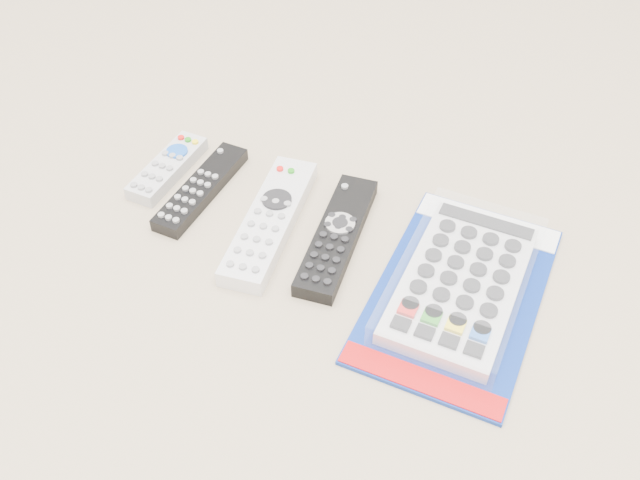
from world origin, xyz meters
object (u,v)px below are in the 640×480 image
at_px(remote_silver_dvd, 270,221).
at_px(remote_large_black, 337,236).
at_px(remote_slim_black, 201,189).
at_px(jumbo_remote_packaged, 461,282).
at_px(remote_small_grey, 167,167).

distance_m(remote_silver_dvd, remote_large_black, 0.09).
distance_m(remote_slim_black, remote_silver_dvd, 0.11).
distance_m(remote_large_black, jumbo_remote_packaged, 0.16).
bearing_deg(remote_small_grey, remote_silver_dvd, -11.17).
height_order(remote_silver_dvd, remote_large_black, remote_silver_dvd).
distance_m(remote_slim_black, remote_large_black, 0.19).
relative_size(remote_small_grey, remote_large_black, 0.68).
relative_size(remote_silver_dvd, remote_large_black, 1.10).
xyz_separation_m(remote_slim_black, jumbo_remote_packaged, (0.35, -0.03, 0.01)).
relative_size(remote_small_grey, remote_slim_black, 0.79).
bearing_deg(remote_small_grey, remote_large_black, -4.70).
height_order(remote_slim_black, remote_large_black, remote_large_black).
height_order(remote_slim_black, remote_silver_dvd, remote_silver_dvd).
bearing_deg(remote_large_black, remote_small_grey, 167.79).
xyz_separation_m(remote_small_grey, remote_slim_black, (0.06, -0.02, -0.00)).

